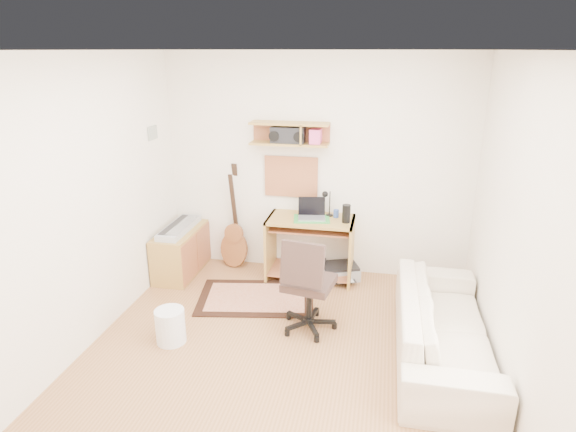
% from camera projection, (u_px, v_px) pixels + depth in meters
% --- Properties ---
extents(floor, '(3.60, 4.00, 0.01)m').
position_uv_depth(floor, '(281.00, 363.00, 4.25)').
color(floor, '#A87346').
rests_on(floor, ground).
extents(ceiling, '(3.60, 4.00, 0.01)m').
position_uv_depth(ceiling, '(279.00, 49.00, 3.39)').
color(ceiling, white).
rests_on(ceiling, ground).
extents(back_wall, '(3.60, 0.01, 2.60)m').
position_uv_depth(back_wall, '(317.00, 167.00, 5.68)').
color(back_wall, white).
rests_on(back_wall, ground).
extents(left_wall, '(0.01, 4.00, 2.60)m').
position_uv_depth(left_wall, '(75.00, 210.00, 4.16)').
color(left_wall, white).
rests_on(left_wall, ground).
extents(right_wall, '(0.01, 4.00, 2.60)m').
position_uv_depth(right_wall, '(525.00, 241.00, 3.48)').
color(right_wall, white).
rests_on(right_wall, ground).
extents(wall_shelf, '(0.90, 0.25, 0.26)m').
position_uv_depth(wall_shelf, '(289.00, 134.00, 5.48)').
color(wall_shelf, '#B88C41').
rests_on(wall_shelf, back_wall).
extents(cork_board, '(0.64, 0.03, 0.49)m').
position_uv_depth(cork_board, '(291.00, 177.00, 5.75)').
color(cork_board, '#AF7C57').
rests_on(cork_board, back_wall).
extents(wall_photo, '(0.02, 0.20, 0.15)m').
position_uv_depth(wall_photo, '(153.00, 133.00, 5.41)').
color(wall_photo, '#4C8CBF').
rests_on(wall_photo, left_wall).
extents(desk, '(1.00, 0.55, 0.75)m').
position_uv_depth(desk, '(310.00, 248.00, 5.72)').
color(desk, '#B88C41').
rests_on(desk, floor).
extents(laptop, '(0.36, 0.36, 0.24)m').
position_uv_depth(laptop, '(312.00, 209.00, 5.54)').
color(laptop, silver).
rests_on(laptop, desk).
extents(speaker, '(0.09, 0.09, 0.21)m').
position_uv_depth(speaker, '(346.00, 214.00, 5.44)').
color(speaker, black).
rests_on(speaker, desk).
extents(desk_lamp, '(0.10, 0.10, 0.31)m').
position_uv_depth(desk_lamp, '(330.00, 203.00, 5.64)').
color(desk_lamp, black).
rests_on(desk_lamp, desk).
extents(pencil_cup, '(0.06, 0.06, 0.09)m').
position_uv_depth(pencil_cup, '(336.00, 214.00, 5.63)').
color(pencil_cup, '#2F488D').
rests_on(pencil_cup, desk).
extents(boombox, '(0.38, 0.17, 0.20)m').
position_uv_depth(boombox, '(288.00, 135.00, 5.49)').
color(boombox, black).
rests_on(boombox, wall_shelf).
extents(rug, '(1.38, 1.04, 0.02)m').
position_uv_depth(rug, '(256.00, 297.00, 5.35)').
color(rug, beige).
rests_on(rug, floor).
extents(task_chair, '(0.58, 0.58, 0.99)m').
position_uv_depth(task_chair, '(309.00, 283.00, 4.62)').
color(task_chair, '#34241E').
rests_on(task_chair, floor).
extents(cabinet, '(0.40, 0.90, 0.55)m').
position_uv_depth(cabinet, '(181.00, 251.00, 5.89)').
color(cabinet, '#B88C41').
rests_on(cabinet, floor).
extents(music_keyboard, '(0.25, 0.80, 0.07)m').
position_uv_depth(music_keyboard, '(179.00, 228.00, 5.79)').
color(music_keyboard, '#B2B5BA').
rests_on(music_keyboard, cabinet).
extents(guitar, '(0.37, 0.26, 1.30)m').
position_uv_depth(guitar, '(233.00, 217.00, 5.94)').
color(guitar, '#96572E').
rests_on(guitar, floor).
extents(waste_basket, '(0.36, 0.36, 0.33)m').
position_uv_depth(waste_basket, '(170.00, 326.00, 4.51)').
color(waste_basket, white).
rests_on(waste_basket, floor).
extents(printer, '(0.52, 0.46, 0.16)m').
position_uv_depth(printer, '(340.00, 271.00, 5.80)').
color(printer, '#A5A8AA').
rests_on(printer, floor).
extents(sofa, '(0.58, 2.00, 0.78)m').
position_uv_depth(sofa, '(444.00, 316.00, 4.25)').
color(sofa, beige).
rests_on(sofa, floor).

